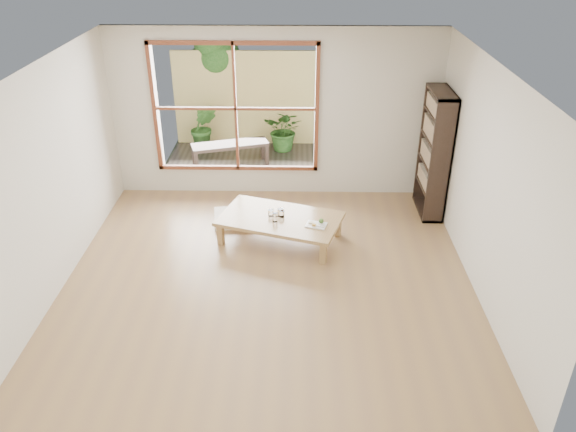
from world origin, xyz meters
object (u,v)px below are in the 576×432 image
object	(u,v)px
low_table	(280,220)
garden_bench	(230,146)
bookshelf	(434,154)
food_tray	(317,224)

from	to	relation	value
low_table	garden_bench	size ratio (longest dim) A/B	1.31
low_table	garden_bench	distance (m)	2.69
bookshelf	low_table	bearing A→B (deg)	-157.52
low_table	bookshelf	world-z (taller)	bookshelf
low_table	bookshelf	xyz separation A→B (m)	(2.22, 0.92, 0.62)
low_table	garden_bench	world-z (taller)	garden_bench
bookshelf	garden_bench	bearing A→B (deg)	153.38
food_tray	low_table	bearing A→B (deg)	172.31
food_tray	garden_bench	distance (m)	3.09
bookshelf	food_tray	size ratio (longest dim) A/B	6.01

